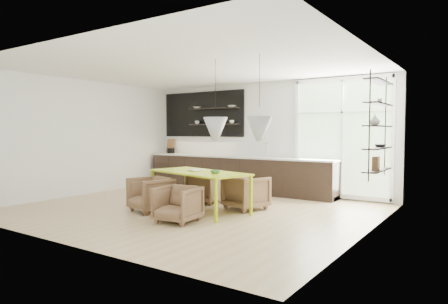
# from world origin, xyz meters

# --- Properties ---
(room) EXTENTS (7.02, 6.01, 2.91)m
(room) POSITION_xyz_m (0.58, 1.10, 1.46)
(room) COLOR tan
(room) RESTS_ON ground
(kitchen_run) EXTENTS (5.54, 0.69, 2.75)m
(kitchen_run) POSITION_xyz_m (-0.69, 2.69, 0.60)
(kitchen_run) COLOR black
(kitchen_run) RESTS_ON ground
(right_shelving) EXTENTS (0.26, 1.22, 1.90)m
(right_shelving) POSITION_xyz_m (3.36, 1.17, 1.65)
(right_shelving) COLOR black
(right_shelving) RESTS_ON ground
(dining_table) EXTENTS (2.35, 1.48, 0.79)m
(dining_table) POSITION_xyz_m (0.19, -0.01, 0.74)
(dining_table) COLOR #ABC510
(dining_table) RESTS_ON ground
(armchair_back_left) EXTENTS (0.71, 0.73, 0.65)m
(armchair_back_left) POSITION_xyz_m (-0.22, 0.82, 0.33)
(armchair_back_left) COLOR brown
(armchair_back_left) RESTS_ON ground
(armchair_back_right) EXTENTS (0.95, 0.96, 0.70)m
(armchair_back_right) POSITION_xyz_m (0.90, 0.66, 0.35)
(armchair_back_right) COLOR brown
(armchair_back_right) RESTS_ON ground
(armchair_front_left) EXTENTS (0.93, 0.94, 0.69)m
(armchair_front_left) POSITION_xyz_m (-0.56, -0.62, 0.35)
(armchair_front_left) COLOR brown
(armchair_front_left) RESTS_ON ground
(armchair_front_right) EXTENTS (0.75, 0.77, 0.64)m
(armchair_front_right) POSITION_xyz_m (0.51, -1.03, 0.32)
(armchair_front_right) COLOR brown
(armchair_front_right) RESTS_ON ground
(wire_stool) EXTENTS (0.31, 0.31, 0.39)m
(wire_stool) POSITION_xyz_m (-1.05, 0.22, 0.25)
(wire_stool) COLOR black
(wire_stool) RESTS_ON ground
(table_book) EXTENTS (0.25, 0.32, 0.03)m
(table_book) POSITION_xyz_m (-0.07, 0.08, 0.81)
(table_book) COLOR white
(table_book) RESTS_ON dining_table
(table_bowl) EXTENTS (0.21, 0.21, 0.06)m
(table_bowl) POSITION_xyz_m (0.67, -0.10, 0.83)
(table_bowl) COLOR #467B4D
(table_bowl) RESTS_ON dining_table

